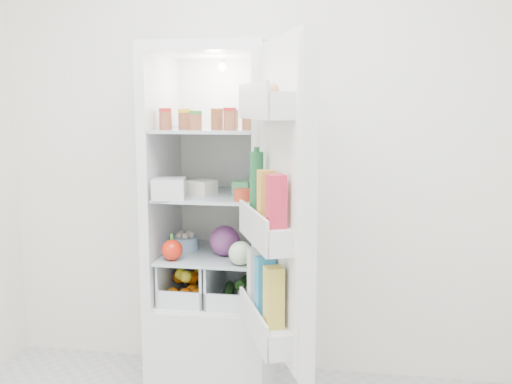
% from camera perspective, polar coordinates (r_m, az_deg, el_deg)
% --- Properties ---
extents(room_walls, '(3.02, 3.02, 2.61)m').
position_cam_1_polar(room_walls, '(1.70, -7.84, 11.62)').
color(room_walls, white).
rests_on(room_walls, ground).
extents(refrigerator, '(0.60, 0.60, 1.80)m').
position_cam_1_polar(refrigerator, '(3.07, -3.94, -7.24)').
color(refrigerator, silver).
rests_on(refrigerator, ground).
extents(shelf_low, '(0.49, 0.53, 0.01)m').
position_cam_1_polar(shelf_low, '(2.99, -4.25, -6.18)').
color(shelf_low, '#A6B9C2').
rests_on(shelf_low, refrigerator).
extents(shelf_mid, '(0.49, 0.53, 0.02)m').
position_cam_1_polar(shelf_mid, '(2.93, -4.31, -0.30)').
color(shelf_mid, '#A6B9C2').
rests_on(shelf_mid, refrigerator).
extents(shelf_top, '(0.49, 0.53, 0.02)m').
position_cam_1_polar(shelf_top, '(2.90, -4.38, 6.17)').
color(shelf_top, '#A6B9C2').
rests_on(shelf_top, refrigerator).
extents(crisper_left, '(0.23, 0.46, 0.22)m').
position_cam_1_polar(crisper_left, '(3.06, -6.47, -8.41)').
color(crisper_left, silver).
rests_on(crisper_left, refrigerator).
extents(crisper_right, '(0.23, 0.46, 0.22)m').
position_cam_1_polar(crisper_right, '(3.00, -1.92, -8.69)').
color(crisper_right, silver).
rests_on(crisper_right, refrigerator).
extents(condiment_jars, '(0.46, 0.34, 0.08)m').
position_cam_1_polar(condiment_jars, '(2.84, -4.88, 7.12)').
color(condiment_jars, '#B21919').
rests_on(condiment_jars, shelf_top).
extents(squeeze_bottle, '(0.05, 0.05, 0.16)m').
position_cam_1_polar(squeeze_bottle, '(2.96, 0.21, 7.93)').
color(squeeze_bottle, white).
rests_on(squeeze_bottle, shelf_top).
extents(tub_white, '(0.18, 0.18, 0.10)m').
position_cam_1_polar(tub_white, '(2.78, -8.71, 0.35)').
color(tub_white, silver).
rests_on(tub_white, shelf_mid).
extents(tub_cream, '(0.15, 0.15, 0.07)m').
position_cam_1_polar(tub_cream, '(2.92, -5.42, 0.51)').
color(tub_cream, white).
rests_on(tub_cream, shelf_mid).
extents(tin_red, '(0.10, 0.10, 0.06)m').
position_cam_1_polar(tin_red, '(2.69, -1.33, -0.30)').
color(tin_red, '#B3321A').
rests_on(tin_red, shelf_mid).
extents(foil_tray, '(0.19, 0.16, 0.04)m').
position_cam_1_polar(foil_tray, '(3.13, -6.37, 0.77)').
color(foil_tray, silver).
rests_on(foil_tray, shelf_mid).
extents(tub_green, '(0.12, 0.14, 0.07)m').
position_cam_1_polar(tub_green, '(2.88, -1.08, 0.43)').
color(tub_green, '#429255').
rests_on(tub_green, shelf_mid).
extents(red_cabbage, '(0.15, 0.15, 0.15)m').
position_cam_1_polar(red_cabbage, '(2.91, -3.14, -4.89)').
color(red_cabbage, '#5D2056').
rests_on(red_cabbage, shelf_low).
extents(bell_pepper, '(0.10, 0.10, 0.10)m').
position_cam_1_polar(bell_pepper, '(2.85, -8.40, -5.75)').
color(bell_pepper, red).
rests_on(bell_pepper, shelf_low).
extents(mushroom_bowl, '(0.17, 0.17, 0.07)m').
position_cam_1_polar(mushroom_bowl, '(3.06, -7.10, -5.10)').
color(mushroom_bowl, '#96BCE0').
rests_on(mushroom_bowl, shelf_low).
extents(salad_bag, '(0.11, 0.11, 0.11)m').
position_cam_1_polar(salad_bag, '(2.74, -1.56, -6.14)').
color(salad_bag, '#BBDBA4').
rests_on(salad_bag, shelf_low).
extents(citrus_pile, '(0.20, 0.31, 0.16)m').
position_cam_1_polar(citrus_pile, '(3.05, -6.54, -9.06)').
color(citrus_pile, orange).
rests_on(citrus_pile, refrigerator).
extents(veg_pile, '(0.16, 0.30, 0.10)m').
position_cam_1_polar(veg_pile, '(3.01, -1.83, -9.56)').
color(veg_pile, '#1A4F1A').
rests_on(veg_pile, refrigerator).
extents(fridge_door, '(0.37, 0.58, 1.30)m').
position_cam_1_polar(fridge_door, '(2.31, 2.36, -1.58)').
color(fridge_door, silver).
rests_on(fridge_door, refrigerator).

